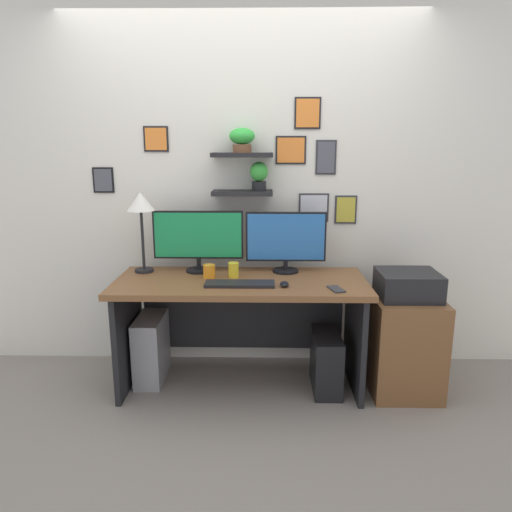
{
  "coord_description": "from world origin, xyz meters",
  "views": [
    {
      "loc": [
        0.16,
        -3.0,
        1.62
      ],
      "look_at": [
        0.1,
        0.05,
        0.9
      ],
      "focal_mm": 33.37,
      "sensor_mm": 36.0,
      "label": 1
    }
  ],
  "objects_px": {
    "desk_lamp": "(141,208)",
    "drawer_cabinet": "(403,344)",
    "keyboard": "(239,284)",
    "computer_tower_right": "(326,362)",
    "coffee_mug": "(209,271)",
    "pen_cup": "(234,270)",
    "computer_tower_left": "(151,348)",
    "monitor_left": "(198,238)",
    "cell_phone": "(336,289)",
    "desk": "(241,307)",
    "monitor_right": "(286,240)",
    "computer_mouse": "(284,284)",
    "printer": "(408,285)"
  },
  "relations": [
    {
      "from": "drawer_cabinet",
      "to": "printer",
      "type": "relative_size",
      "value": 1.71
    },
    {
      "from": "keyboard",
      "to": "desk_lamp",
      "type": "bearing_deg",
      "value": 154.93
    },
    {
      "from": "monitor_left",
      "to": "computer_tower_left",
      "type": "height_order",
      "value": "monitor_left"
    },
    {
      "from": "computer_tower_right",
      "to": "desk",
      "type": "bearing_deg",
      "value": 169.97
    },
    {
      "from": "desk",
      "to": "pen_cup",
      "type": "bearing_deg",
      "value": 167.76
    },
    {
      "from": "monitor_left",
      "to": "drawer_cabinet",
      "type": "distance_m",
      "value": 1.56
    },
    {
      "from": "keyboard",
      "to": "drawer_cabinet",
      "type": "height_order",
      "value": "keyboard"
    },
    {
      "from": "keyboard",
      "to": "desk_lamp",
      "type": "xyz_separation_m",
      "value": [
        -0.68,
        0.32,
        0.44
      ]
    },
    {
      "from": "desk_lamp",
      "to": "drawer_cabinet",
      "type": "height_order",
      "value": "desk_lamp"
    },
    {
      "from": "computer_mouse",
      "to": "desk_lamp",
      "type": "distance_m",
      "value": 1.11
    },
    {
      "from": "keyboard",
      "to": "desk_lamp",
      "type": "height_order",
      "value": "desk_lamp"
    },
    {
      "from": "computer_mouse",
      "to": "monitor_right",
      "type": "bearing_deg",
      "value": 86.54
    },
    {
      "from": "monitor_right",
      "to": "pen_cup",
      "type": "relative_size",
      "value": 5.53
    },
    {
      "from": "computer_mouse",
      "to": "computer_tower_left",
      "type": "bearing_deg",
      "value": 166.91
    },
    {
      "from": "desk",
      "to": "coffee_mug",
      "type": "xyz_separation_m",
      "value": [
        -0.21,
        -0.01,
        0.25
      ]
    },
    {
      "from": "monitor_right",
      "to": "drawer_cabinet",
      "type": "xyz_separation_m",
      "value": [
        0.78,
        -0.26,
        -0.65
      ]
    },
    {
      "from": "drawer_cabinet",
      "to": "printer",
      "type": "distance_m",
      "value": 0.41
    },
    {
      "from": "monitor_left",
      "to": "monitor_right",
      "type": "bearing_deg",
      "value": -0.0
    },
    {
      "from": "pen_cup",
      "to": "computer_tower_left",
      "type": "distance_m",
      "value": 0.82
    },
    {
      "from": "drawer_cabinet",
      "to": "cell_phone",
      "type": "bearing_deg",
      "value": -161.23
    },
    {
      "from": "coffee_mug",
      "to": "drawer_cabinet",
      "type": "height_order",
      "value": "coffee_mug"
    },
    {
      "from": "desk_lamp",
      "to": "drawer_cabinet",
      "type": "relative_size",
      "value": 0.85
    },
    {
      "from": "monitor_left",
      "to": "coffee_mug",
      "type": "height_order",
      "value": "monitor_left"
    },
    {
      "from": "desk",
      "to": "cell_phone",
      "type": "height_order",
      "value": "cell_phone"
    },
    {
      "from": "pen_cup",
      "to": "computer_tower_right",
      "type": "xyz_separation_m",
      "value": [
        0.63,
        -0.11,
        -0.61
      ]
    },
    {
      "from": "coffee_mug",
      "to": "drawer_cabinet",
      "type": "xyz_separation_m",
      "value": [
        1.3,
        -0.09,
        -0.47
      ]
    },
    {
      "from": "keyboard",
      "to": "computer_tower_left",
      "type": "distance_m",
      "value": 0.85
    },
    {
      "from": "desk",
      "to": "desk_lamp",
      "type": "height_order",
      "value": "desk_lamp"
    },
    {
      "from": "keyboard",
      "to": "coffee_mug",
      "type": "xyz_separation_m",
      "value": [
        -0.21,
        0.17,
        0.04
      ]
    },
    {
      "from": "monitor_right",
      "to": "desk_lamp",
      "type": "distance_m",
      "value": 1.01
    },
    {
      "from": "computer_tower_right",
      "to": "monitor_right",
      "type": "bearing_deg",
      "value": 135.75
    },
    {
      "from": "computer_tower_right",
      "to": "coffee_mug",
      "type": "bearing_deg",
      "value": 173.22
    },
    {
      "from": "computer_tower_left",
      "to": "computer_tower_right",
      "type": "relative_size",
      "value": 1.15
    },
    {
      "from": "coffee_mug",
      "to": "desk",
      "type": "bearing_deg",
      "value": 2.19
    },
    {
      "from": "desk",
      "to": "cell_phone",
      "type": "relative_size",
      "value": 11.82
    },
    {
      "from": "monitor_left",
      "to": "computer_tower_left",
      "type": "xyz_separation_m",
      "value": [
        -0.33,
        -0.15,
        -0.76
      ]
    },
    {
      "from": "coffee_mug",
      "to": "computer_tower_left",
      "type": "bearing_deg",
      "value": 176.86
    },
    {
      "from": "computer_mouse",
      "to": "computer_tower_left",
      "type": "relative_size",
      "value": 0.2
    },
    {
      "from": "desk_lamp",
      "to": "coffee_mug",
      "type": "height_order",
      "value": "desk_lamp"
    },
    {
      "from": "computer_tower_left",
      "to": "computer_tower_right",
      "type": "xyz_separation_m",
      "value": [
        1.21,
        -0.12,
        -0.04
      ]
    },
    {
      "from": "desk",
      "to": "coffee_mug",
      "type": "distance_m",
      "value": 0.33
    },
    {
      "from": "keyboard",
      "to": "pen_cup",
      "type": "distance_m",
      "value": 0.2
    },
    {
      "from": "monitor_left",
      "to": "cell_phone",
      "type": "xyz_separation_m",
      "value": [
        0.9,
        -0.43,
        -0.23
      ]
    },
    {
      "from": "desk",
      "to": "computer_mouse",
      "type": "distance_m",
      "value": 0.41
    },
    {
      "from": "monitor_left",
      "to": "cell_phone",
      "type": "relative_size",
      "value": 4.46
    },
    {
      "from": "computer_tower_left",
      "to": "keyboard",
      "type": "bearing_deg",
      "value": -17.16
    },
    {
      "from": "pen_cup",
      "to": "keyboard",
      "type": "bearing_deg",
      "value": -76.37
    },
    {
      "from": "coffee_mug",
      "to": "desk_lamp",
      "type": "bearing_deg",
      "value": 162.71
    },
    {
      "from": "pen_cup",
      "to": "computer_tower_left",
      "type": "relative_size",
      "value": 0.22
    },
    {
      "from": "monitor_left",
      "to": "pen_cup",
      "type": "relative_size",
      "value": 6.24
    }
  ]
}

